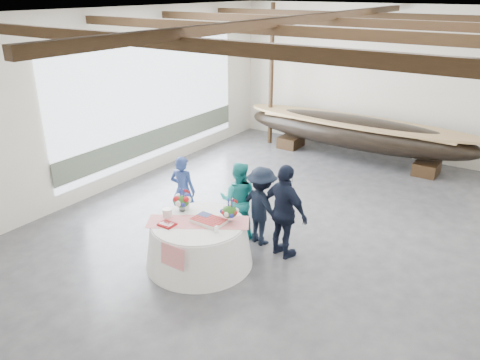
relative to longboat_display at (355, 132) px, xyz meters
The scene contains 14 objects.
floor 5.00m from the longboat_display, 84.09° to the right, with size 10.00×12.00×0.01m, color #3D3D42.
wall_back 1.83m from the longboat_display, 65.19° to the left, with size 10.00×0.02×4.50m, color silver.
wall_front 11.00m from the longboat_display, 87.33° to the right, with size 10.00×0.02×4.50m, color silver.
wall_left 6.79m from the longboat_display, 132.50° to the right, with size 0.02×12.00×4.50m, color silver.
ceiling 6.12m from the longboat_display, 84.09° to the right, with size 10.00×12.00×0.01m, color white.
pavilion_structure 5.16m from the longboat_display, 82.89° to the right, with size 9.80×11.76×4.50m.
open_bay 5.99m from the longboat_display, 138.69° to the right, with size 0.03×7.00×3.20m.
longboat_display is the anchor object (origin of this frame).
banquet_table 7.26m from the longboat_display, 92.14° to the right, with size 2.05×2.05×0.88m.
tabletop_items 7.05m from the longboat_display, 92.74° to the right, with size 1.90×1.47×0.40m.
guest_woman_blue 6.36m from the longboat_display, 104.27° to the right, with size 0.59×0.38×1.61m, color navy.
guest_woman_teal 5.90m from the longboat_display, 92.65° to the right, with size 0.80×0.62×1.65m, color teal.
guest_man_left 5.91m from the longboat_display, 87.09° to the right, with size 1.07×0.62×1.66m, color black.
guest_man_right 6.17m from the longboat_display, 81.26° to the right, with size 1.12×0.47×1.91m, color black.
Camera 1 is at (4.22, -8.32, 4.94)m, focal length 35.00 mm.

